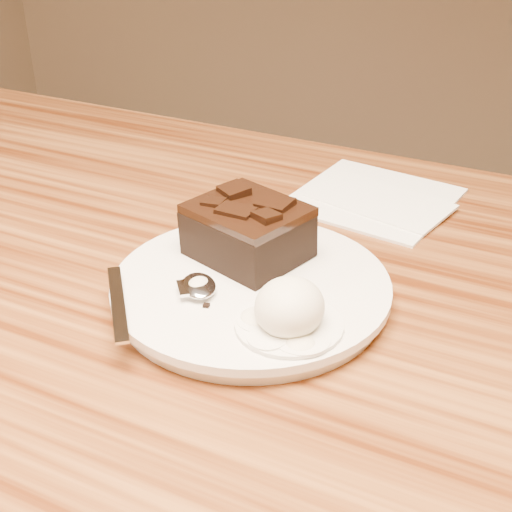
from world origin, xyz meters
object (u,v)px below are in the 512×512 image
at_px(plate, 251,291).
at_px(brownie, 248,234).
at_px(ice_cream_scoop, 290,307).
at_px(spoon, 199,287).
at_px(napkin, 373,197).

relative_size(plate, brownie, 2.55).
distance_m(ice_cream_scoop, spoon, 0.09).
xyz_separation_m(brownie, ice_cream_scoop, (0.08, -0.09, -0.00)).
height_order(plate, ice_cream_scoop, ice_cream_scoop).
relative_size(brownie, ice_cream_scoop, 1.65).
height_order(brownie, spoon, brownie).
height_order(brownie, napkin, brownie).
bearing_deg(spoon, napkin, 37.87).
bearing_deg(napkin, brownie, -104.86).
relative_size(plate, spoon, 1.46).
xyz_separation_m(plate, spoon, (-0.03, -0.04, 0.01)).
distance_m(plate, brownie, 0.06).
distance_m(plate, napkin, 0.25).
height_order(plate, spoon, spoon).
bearing_deg(spoon, ice_cream_scoop, -47.10).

